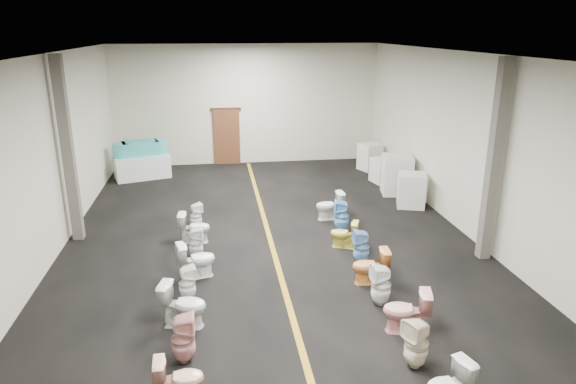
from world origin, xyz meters
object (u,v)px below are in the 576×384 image
at_px(toilet_left_3, 183,339).
at_px(toilet_right_7, 344,234).
at_px(toilet_left_6, 196,260).
at_px(toilet_right_4, 381,285).
at_px(display_table, 142,167).
at_px(appliance_crate_b, 397,175).
at_px(bathtub, 140,148).
at_px(toilet_right_5, 371,266).
at_px(toilet_left_4, 183,305).
at_px(toilet_left_8, 194,228).
at_px(toilet_left_9, 196,216).
at_px(toilet_right_8, 342,216).
at_px(appliance_crate_d, 370,157).
at_px(toilet_left_2, 179,379).
at_px(toilet_right_2, 416,343).
at_px(appliance_crate_a, 411,190).
at_px(toilet_left_7, 196,243).
at_px(toilet_right_6, 361,247).
at_px(appliance_crate_c, 384,170).
at_px(toilet_right_9, 330,206).
at_px(toilet_right_3, 406,311).
at_px(toilet_left_5, 187,283).

bearing_deg(toilet_left_3, toilet_right_7, -41.39).
relative_size(toilet_left_6, toilet_right_4, 0.96).
height_order(display_table, toilet_right_7, display_table).
bearing_deg(appliance_crate_b, toilet_right_4, -112.00).
relative_size(bathtub, toilet_right_5, 2.39).
distance_m(toilet_left_4, toilet_left_8, 3.74).
relative_size(toilet_left_4, toilet_right_7, 1.21).
distance_m(bathtub, toilet_left_9, 5.54).
height_order(toilet_left_4, toilet_right_8, toilet_right_8).
distance_m(appliance_crate_d, toilet_right_4, 9.87).
distance_m(toilet_left_2, toilet_right_2, 3.59).
bearing_deg(appliance_crate_a, toilet_left_3, -133.63).
bearing_deg(appliance_crate_d, toilet_left_7, -132.19).
bearing_deg(toilet_right_2, toilet_left_6, -160.59).
distance_m(appliance_crate_b, toilet_right_6, 5.45).
relative_size(toilet_left_2, toilet_left_4, 0.85).
distance_m(toilet_left_4, toilet_right_4, 3.67).
bearing_deg(toilet_left_4, appliance_crate_a, -34.70).
bearing_deg(appliance_crate_c, toilet_right_5, -110.40).
bearing_deg(toilet_left_2, toilet_left_8, -3.06).
bearing_deg(toilet_right_4, toilet_left_3, -74.65).
bearing_deg(appliance_crate_c, toilet_right_9, -128.92).
relative_size(appliance_crate_c, toilet_left_2, 1.19).
xyz_separation_m(bathtub, toilet_right_3, (5.70, -10.55, -0.67)).
bearing_deg(toilet_left_5, toilet_left_4, 164.68).
bearing_deg(toilet_right_6, display_table, -141.61).
xyz_separation_m(toilet_left_6, toilet_right_4, (3.49, -1.68, 0.02)).
height_order(bathtub, toilet_right_4, bathtub).
bearing_deg(toilet_right_8, toilet_left_6, -49.75).
xyz_separation_m(toilet_left_6, toilet_left_8, (-0.09, 1.88, -0.02)).
height_order(toilet_right_6, toilet_right_8, toilet_right_8).
bearing_deg(toilet_right_7, toilet_left_6, -50.66).
bearing_deg(toilet_left_5, appliance_crate_c, -54.95).
bearing_deg(toilet_right_2, toilet_right_9, 154.53).
distance_m(toilet_left_3, toilet_left_4, 1.06).
bearing_deg(appliance_crate_d, toilet_right_9, -118.33).
xyz_separation_m(toilet_left_9, toilet_right_4, (3.57, -4.49, 0.07)).
xyz_separation_m(toilet_left_5, toilet_right_7, (3.62, 2.02, -0.02)).
bearing_deg(bathtub, toilet_left_7, -89.69).
height_order(toilet_left_7, toilet_right_5, toilet_right_5).
bearing_deg(toilet_right_9, toilet_right_7, -5.92).
bearing_deg(toilet_right_9, toilet_right_3, -2.71).
distance_m(toilet_left_4, toilet_right_2, 4.00).
height_order(toilet_left_5, toilet_left_6, toilet_left_6).
bearing_deg(appliance_crate_c, appliance_crate_b, -90.00).
bearing_deg(appliance_crate_d, display_table, 179.24).
height_order(toilet_left_6, toilet_right_4, toilet_right_4).
distance_m(appliance_crate_d, toilet_left_7, 9.23).
relative_size(appliance_crate_d, toilet_right_4, 1.18).
bearing_deg(appliance_crate_d, toilet_left_2, -118.48).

